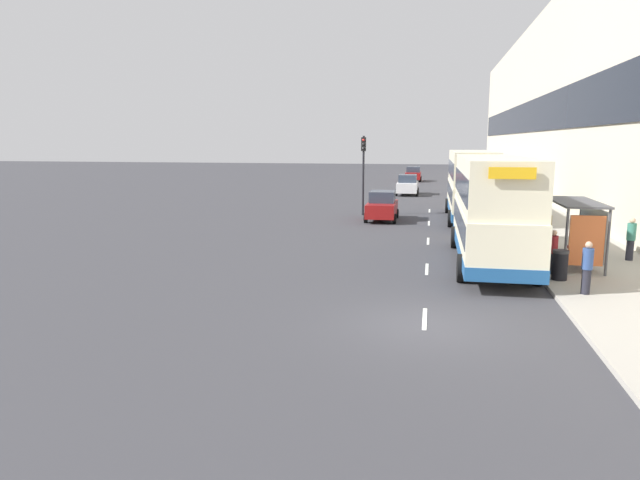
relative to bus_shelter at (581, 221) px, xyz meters
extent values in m
plane|color=#38383D|center=(-5.77, -8.13, -1.88)|extent=(220.00, 220.00, 0.00)
cube|color=#A39E93|center=(0.73, 30.37, -1.81)|extent=(5.00, 93.00, 0.14)
cube|color=beige|center=(4.73, 30.37, 6.13)|extent=(3.00, 93.00, 16.00)
cube|color=black|center=(3.19, 30.37, 5.33)|extent=(0.12, 89.28, 2.88)
cube|color=silver|center=(-5.77, -7.56, -1.87)|extent=(0.12, 2.00, 0.01)
cube|color=silver|center=(-5.77, -1.17, -1.87)|extent=(0.12, 2.00, 0.01)
cube|color=silver|center=(-5.77, 5.22, -1.87)|extent=(0.12, 2.00, 0.01)
cube|color=silver|center=(-5.77, 11.61, -1.87)|extent=(0.12, 2.00, 0.01)
cube|color=silver|center=(-5.77, 18.00, -1.87)|extent=(0.12, 2.00, 0.01)
cube|color=#4C4C51|center=(-0.17, 0.35, 0.70)|extent=(1.60, 4.20, 0.08)
cylinder|color=#4C4C51|center=(-0.87, -1.65, -0.54)|extent=(0.10, 0.10, 2.40)
cylinder|color=#4C4C51|center=(-0.87, 2.35, -0.54)|extent=(0.10, 0.10, 2.40)
cylinder|color=#4C4C51|center=(0.53, -1.65, -0.54)|extent=(0.10, 0.10, 2.40)
cylinder|color=#4C4C51|center=(0.53, 2.35, -0.54)|extent=(0.10, 0.10, 2.40)
cube|color=#99A8B2|center=(0.50, 0.35, -0.42)|extent=(0.04, 3.68, 1.92)
cube|color=#D86633|center=(-0.17, -1.59, -0.49)|extent=(1.19, 0.10, 1.82)
cube|color=maroon|center=(0.07, 0.35, -1.29)|extent=(0.36, 2.80, 0.08)
cube|color=beige|center=(-3.30, 0.19, -0.45)|extent=(2.55, 10.24, 1.85)
cube|color=beige|center=(-3.30, 0.19, 1.45)|extent=(2.50, 9.93, 1.95)
cube|color=#1E518C|center=(-3.30, 0.19, -1.15)|extent=(2.58, 10.29, 0.45)
cube|color=#2D3847|center=(-3.30, 0.19, -0.08)|extent=(2.58, 9.62, 0.81)
cube|color=#2D3847|center=(-3.30, 0.19, 1.35)|extent=(2.55, 9.62, 0.94)
cube|color=yellow|center=(-3.30, -4.91, 2.07)|extent=(1.40, 0.08, 0.36)
cylinder|color=black|center=(-4.57, 3.67, -1.38)|extent=(0.30, 1.00, 1.00)
cylinder|color=black|center=(-2.02, 3.67, -1.38)|extent=(0.30, 1.00, 1.00)
cylinder|color=black|center=(-4.57, -2.98, -1.38)|extent=(0.30, 1.00, 1.00)
cylinder|color=black|center=(-2.02, -2.98, -1.38)|extent=(0.30, 1.00, 1.00)
cube|color=beige|center=(-3.28, 13.51, -0.45)|extent=(2.55, 10.26, 1.85)
cube|color=beige|center=(-3.28, 13.51, 1.45)|extent=(2.50, 9.96, 1.95)
cube|color=#1E518C|center=(-3.28, 13.51, -1.15)|extent=(2.58, 10.32, 0.45)
cube|color=#2D3847|center=(-3.28, 13.51, -0.08)|extent=(2.58, 9.65, 0.81)
cube|color=#2D3847|center=(-3.28, 13.51, 1.35)|extent=(2.55, 9.65, 0.94)
cube|color=yellow|center=(-3.28, 8.40, 2.07)|extent=(1.40, 0.08, 0.36)
cylinder|color=black|center=(-4.55, 17.00, -1.38)|extent=(0.30, 1.00, 1.00)
cylinder|color=black|center=(-2.00, 17.00, -1.38)|extent=(0.30, 1.00, 1.00)
cylinder|color=black|center=(-4.55, 10.33, -1.38)|extent=(0.30, 1.00, 1.00)
cylinder|color=black|center=(-2.00, 10.33, -1.38)|extent=(0.30, 1.00, 1.00)
cube|color=silver|center=(-7.87, 30.13, -1.15)|extent=(1.83, 4.43, 0.85)
cube|color=#2D3847|center=(-7.87, 30.35, -0.38)|extent=(1.61, 2.13, 0.70)
cylinder|color=black|center=(-6.95, 28.75, -1.58)|extent=(0.20, 0.60, 0.60)
cylinder|color=black|center=(-8.79, 28.75, -1.58)|extent=(0.20, 0.60, 0.60)
cylinder|color=black|center=(-6.95, 31.50, -1.58)|extent=(0.20, 0.60, 0.60)
cylinder|color=black|center=(-8.79, 31.50, -1.58)|extent=(0.20, 0.60, 0.60)
cube|color=maroon|center=(-8.69, 12.33, -1.16)|extent=(1.74, 3.96, 0.84)
cube|color=#2D3847|center=(-8.69, 12.53, -0.39)|extent=(1.53, 1.90, 0.69)
cylinder|color=black|center=(-7.82, 11.10, -1.58)|extent=(0.20, 0.60, 0.60)
cylinder|color=black|center=(-9.56, 11.10, -1.58)|extent=(0.20, 0.60, 0.60)
cylinder|color=black|center=(-7.82, 13.56, -1.58)|extent=(0.20, 0.60, 0.60)
cylinder|color=black|center=(-9.56, 13.56, -1.58)|extent=(0.20, 0.60, 0.60)
cube|color=maroon|center=(-7.94, 48.39, -1.17)|extent=(1.83, 3.89, 0.82)
cube|color=#2D3847|center=(-7.94, 48.58, -0.42)|extent=(1.61, 1.87, 0.67)
cylinder|color=black|center=(-7.02, 47.18, -1.58)|extent=(0.20, 0.60, 0.60)
cylinder|color=black|center=(-8.85, 47.18, -1.58)|extent=(0.20, 0.60, 0.60)
cylinder|color=black|center=(-7.02, 49.59, -1.58)|extent=(0.20, 0.60, 0.60)
cylinder|color=black|center=(-8.85, 49.59, -1.58)|extent=(0.20, 0.60, 0.60)
cylinder|color=#23232D|center=(-0.45, 3.90, -1.34)|extent=(0.27, 0.27, 0.80)
cylinder|color=#997F51|center=(-0.45, 3.90, -0.60)|extent=(0.33, 0.33, 0.67)
sphere|color=tan|center=(-0.45, 3.90, -0.16)|extent=(0.22, 0.22, 0.22)
cylinder|color=#23232D|center=(-1.30, -1.67, -1.35)|extent=(0.26, 0.26, 0.77)
cylinder|color=maroon|center=(-1.30, -1.67, -0.65)|extent=(0.32, 0.32, 0.64)
sphere|color=tan|center=(-1.30, -1.67, -0.22)|extent=(0.21, 0.21, 0.21)
cylinder|color=#23232D|center=(-0.82, -4.42, -1.33)|extent=(0.27, 0.27, 0.80)
cylinder|color=navy|center=(-0.82, -4.42, -0.60)|extent=(0.33, 0.33, 0.67)
sphere|color=tan|center=(-0.82, -4.42, -0.16)|extent=(0.22, 0.22, 0.22)
cylinder|color=#23232D|center=(2.28, 1.47, -1.32)|extent=(0.28, 0.28, 0.83)
cylinder|color=#337260|center=(2.28, 1.47, -0.57)|extent=(0.34, 0.34, 0.69)
sphere|color=tan|center=(2.28, 1.47, -0.11)|extent=(0.22, 0.22, 0.22)
cylinder|color=black|center=(-1.22, -2.58, -1.26)|extent=(0.52, 0.52, 0.95)
cylinder|color=#2D2D33|center=(-1.22, -2.58, -0.74)|extent=(0.55, 0.55, 0.10)
cylinder|color=black|center=(-10.17, 14.73, 0.75)|extent=(0.14, 0.14, 5.26)
cube|color=black|center=(-10.17, 14.68, 2.83)|extent=(0.30, 0.24, 0.90)
sphere|color=red|center=(-10.17, 14.56, 3.10)|extent=(0.16, 0.16, 0.16)
sphere|color=#2D2D2D|center=(-10.17, 14.56, 2.83)|extent=(0.16, 0.16, 0.16)
sphere|color=#2D2D2D|center=(-10.17, 14.56, 2.56)|extent=(0.16, 0.16, 0.16)
camera|label=1|loc=(-5.72, -23.19, 3.04)|focal=32.00mm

